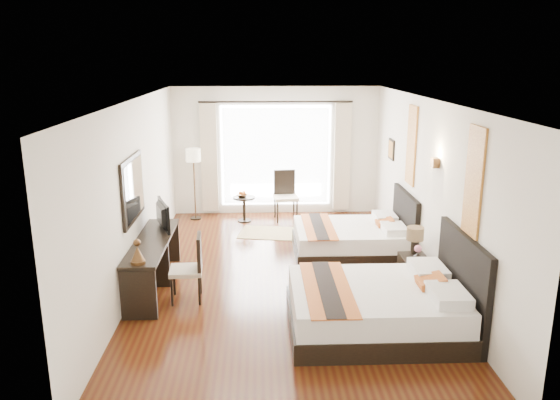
{
  "coord_description": "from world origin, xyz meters",
  "views": [
    {
      "loc": [
        -0.37,
        -8.1,
        3.42
      ],
      "look_at": [
        -0.04,
        0.47,
        1.15
      ],
      "focal_mm": 35.0,
      "sensor_mm": 36.0,
      "label": 1
    }
  ],
  "objects_px": {
    "console_desk": "(153,264)",
    "window_chair": "(286,205)",
    "floor_lamp": "(193,160)",
    "desk_chair": "(188,280)",
    "bed_near": "(382,306)",
    "vase": "(418,254)",
    "bed_far": "(354,238)",
    "table_lamp": "(415,236)",
    "television": "(159,215)",
    "nightstand": "(413,271)",
    "fruit_bowl": "(242,196)",
    "side_table": "(244,209)"
  },
  "relations": [
    {
      "from": "vase",
      "to": "console_desk",
      "type": "bearing_deg",
      "value": 176.35
    },
    {
      "from": "desk_chair",
      "to": "fruit_bowl",
      "type": "xyz_separation_m",
      "value": [
        0.68,
        3.84,
        0.27
      ]
    },
    {
      "from": "desk_chair",
      "to": "floor_lamp",
      "type": "bearing_deg",
      "value": -88.9
    },
    {
      "from": "bed_near",
      "to": "console_desk",
      "type": "bearing_deg",
      "value": 155.28
    },
    {
      "from": "window_chair",
      "to": "bed_far",
      "type": "bearing_deg",
      "value": 21.21
    },
    {
      "from": "side_table",
      "to": "fruit_bowl",
      "type": "xyz_separation_m",
      "value": [
        -0.04,
        -0.01,
        0.3
      ]
    },
    {
      "from": "bed_far",
      "to": "window_chair",
      "type": "distance_m",
      "value": 2.43
    },
    {
      "from": "desk_chair",
      "to": "bed_near",
      "type": "bearing_deg",
      "value": 155.57
    },
    {
      "from": "console_desk",
      "to": "floor_lamp",
      "type": "bearing_deg",
      "value": 86.25
    },
    {
      "from": "desk_chair",
      "to": "television",
      "type": "bearing_deg",
      "value": -65.25
    },
    {
      "from": "vase",
      "to": "console_desk",
      "type": "xyz_separation_m",
      "value": [
        -3.97,
        0.25,
        -0.19
      ]
    },
    {
      "from": "console_desk",
      "to": "vase",
      "type": "bearing_deg",
      "value": -3.65
    },
    {
      "from": "console_desk",
      "to": "window_chair",
      "type": "bearing_deg",
      "value": 57.87
    },
    {
      "from": "desk_chair",
      "to": "nightstand",
      "type": "bearing_deg",
      "value": -177.36
    },
    {
      "from": "side_table",
      "to": "window_chair",
      "type": "height_order",
      "value": "window_chair"
    },
    {
      "from": "bed_near",
      "to": "floor_lamp",
      "type": "height_order",
      "value": "floor_lamp"
    },
    {
      "from": "bed_far",
      "to": "floor_lamp",
      "type": "bearing_deg",
      "value": 143.35
    },
    {
      "from": "nightstand",
      "to": "vase",
      "type": "height_order",
      "value": "vase"
    },
    {
      "from": "television",
      "to": "floor_lamp",
      "type": "height_order",
      "value": "floor_lamp"
    },
    {
      "from": "fruit_bowl",
      "to": "bed_near",
      "type": "bearing_deg",
      "value": -68.31
    },
    {
      "from": "television",
      "to": "side_table",
      "type": "xyz_separation_m",
      "value": [
        1.27,
        2.83,
        -0.71
      ]
    },
    {
      "from": "bed_far",
      "to": "table_lamp",
      "type": "bearing_deg",
      "value": -63.14
    },
    {
      "from": "desk_chair",
      "to": "vase",
      "type": "bearing_deg",
      "value": -179.9
    },
    {
      "from": "vase",
      "to": "television",
      "type": "distance_m",
      "value": 4.05
    },
    {
      "from": "console_desk",
      "to": "window_chair",
      "type": "distance_m",
      "value": 4.11
    },
    {
      "from": "bed_far",
      "to": "television",
      "type": "bearing_deg",
      "value": -166.9
    },
    {
      "from": "nightstand",
      "to": "floor_lamp",
      "type": "distance_m",
      "value": 5.36
    },
    {
      "from": "bed_near",
      "to": "nightstand",
      "type": "xyz_separation_m",
      "value": [
        0.79,
        1.36,
        -0.09
      ]
    },
    {
      "from": "television",
      "to": "window_chair",
      "type": "distance_m",
      "value": 3.7
    },
    {
      "from": "nightstand",
      "to": "floor_lamp",
      "type": "height_order",
      "value": "floor_lamp"
    },
    {
      "from": "television",
      "to": "fruit_bowl",
      "type": "bearing_deg",
      "value": -43.99
    },
    {
      "from": "console_desk",
      "to": "desk_chair",
      "type": "relative_size",
      "value": 2.25
    },
    {
      "from": "table_lamp",
      "to": "floor_lamp",
      "type": "height_order",
      "value": "floor_lamp"
    },
    {
      "from": "bed_far",
      "to": "table_lamp",
      "type": "height_order",
      "value": "bed_far"
    },
    {
      "from": "nightstand",
      "to": "television",
      "type": "height_order",
      "value": "television"
    },
    {
      "from": "side_table",
      "to": "fruit_bowl",
      "type": "distance_m",
      "value": 0.3
    },
    {
      "from": "bed_near",
      "to": "desk_chair",
      "type": "height_order",
      "value": "bed_near"
    },
    {
      "from": "table_lamp",
      "to": "floor_lamp",
      "type": "bearing_deg",
      "value": 135.92
    },
    {
      "from": "bed_near",
      "to": "window_chair",
      "type": "xyz_separation_m",
      "value": [
        -1.0,
        4.94,
        -0.0
      ]
    },
    {
      "from": "bed_far",
      "to": "console_desk",
      "type": "xyz_separation_m",
      "value": [
        -3.3,
        -1.31,
        0.09
      ]
    },
    {
      "from": "vase",
      "to": "fruit_bowl",
      "type": "height_order",
      "value": "vase"
    },
    {
      "from": "desk_chair",
      "to": "fruit_bowl",
      "type": "distance_m",
      "value": 3.91
    },
    {
      "from": "vase",
      "to": "desk_chair",
      "type": "xyz_separation_m",
      "value": [
        -3.39,
        -0.23,
        -0.27
      ]
    },
    {
      "from": "table_lamp",
      "to": "fruit_bowl",
      "type": "xyz_separation_m",
      "value": [
        -2.72,
        3.4,
        -0.22
      ]
    },
    {
      "from": "desk_chair",
      "to": "bed_far",
      "type": "bearing_deg",
      "value": -150.33
    },
    {
      "from": "bed_far",
      "to": "fruit_bowl",
      "type": "xyz_separation_m",
      "value": [
        -2.04,
        2.05,
        0.28
      ]
    },
    {
      "from": "bed_far",
      "to": "window_chair",
      "type": "xyz_separation_m",
      "value": [
        -1.11,
        2.16,
        0.03
      ]
    },
    {
      "from": "bed_near",
      "to": "bed_far",
      "type": "relative_size",
      "value": 1.12
    },
    {
      "from": "bed_near",
      "to": "vase",
      "type": "xyz_separation_m",
      "value": [
        0.79,
        1.21,
        0.24
      ]
    },
    {
      "from": "bed_far",
      "to": "window_chair",
      "type": "bearing_deg",
      "value": 117.22
    }
  ]
}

